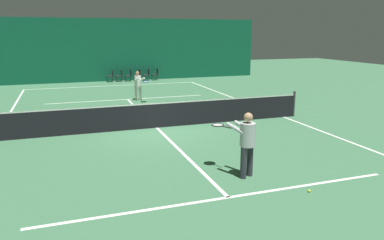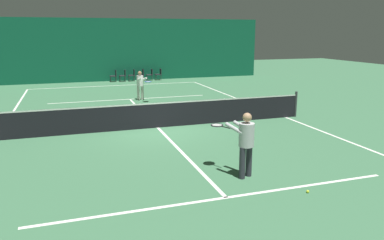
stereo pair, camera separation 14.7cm
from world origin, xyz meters
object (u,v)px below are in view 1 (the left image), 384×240
(player_far, at_px, (138,83))
(courtside_chair_4, at_px, (147,74))
(courtside_chair_3, at_px, (138,74))
(player_near, at_px, (246,140))
(courtside_chair_1, at_px, (120,75))
(courtside_chair_2, at_px, (129,74))
(courtside_chair_5, at_px, (156,73))
(tennis_ball, at_px, (309,191))
(courtside_chair_0, at_px, (111,75))
(tennis_net, at_px, (156,114))

(player_far, relative_size, courtside_chair_4, 1.80)
(player_far, distance_m, courtside_chair_3, 8.05)
(player_near, relative_size, player_far, 1.08)
(courtside_chair_1, relative_size, courtside_chair_3, 1.00)
(courtside_chair_2, distance_m, courtside_chair_4, 1.32)
(courtside_chair_3, xyz_separation_m, courtside_chair_4, (0.66, 0.00, 0.00))
(player_far, xyz_separation_m, courtside_chair_4, (2.22, 7.89, -0.40))
(courtside_chair_5, bearing_deg, player_far, -20.04)
(courtside_chair_4, bearing_deg, courtside_chair_3, -90.00)
(tennis_ball, bearing_deg, courtside_chair_2, 91.12)
(courtside_chair_4, xyz_separation_m, tennis_ball, (-0.91, -20.64, -0.45))
(courtside_chair_3, height_order, tennis_ball, courtside_chair_3)
(courtside_chair_5, bearing_deg, tennis_ball, -4.36)
(courtside_chair_2, bearing_deg, courtside_chair_0, -90.00)
(courtside_chair_1, xyz_separation_m, courtside_chair_3, (1.32, 0.00, 0.00))
(player_near, distance_m, player_far, 11.43)
(courtside_chair_0, distance_m, tennis_ball, 20.72)
(courtside_chair_1, bearing_deg, tennis_net, -3.14)
(player_far, height_order, courtside_chair_0, player_far)
(tennis_net, bearing_deg, courtside_chair_0, 89.58)
(courtside_chair_2, relative_size, courtside_chair_4, 1.00)
(tennis_net, xyz_separation_m, courtside_chair_4, (2.74, 13.89, -0.03))
(player_far, xyz_separation_m, tennis_ball, (1.31, -12.75, -0.85))
(courtside_chair_3, distance_m, courtside_chair_4, 0.66)
(player_near, relative_size, courtside_chair_0, 1.93)
(player_far, bearing_deg, tennis_ball, -8.55)
(courtside_chair_4, bearing_deg, tennis_ball, -2.54)
(tennis_net, relative_size, courtside_chair_4, 14.29)
(courtside_chair_4, distance_m, courtside_chair_5, 0.66)
(courtside_chair_1, bearing_deg, courtside_chair_5, 90.00)
(courtside_chair_3, bearing_deg, courtside_chair_4, 90.00)
(tennis_net, height_order, courtside_chair_2, tennis_net)
(courtside_chair_0, bearing_deg, player_near, 2.36)
(player_far, bearing_deg, courtside_chair_0, 168.62)
(courtside_chair_0, xyz_separation_m, tennis_ball, (1.72, -20.64, -0.45))
(player_near, bearing_deg, tennis_ball, -169.70)
(tennis_net, height_order, tennis_ball, tennis_net)
(courtside_chair_4, relative_size, tennis_ball, 12.73)
(courtside_chair_0, distance_m, courtside_chair_5, 3.29)
(tennis_net, relative_size, courtside_chair_0, 14.29)
(courtside_chair_1, xyz_separation_m, courtside_chair_4, (1.98, 0.00, 0.00))
(player_far, relative_size, tennis_ball, 22.87)
(tennis_ball, bearing_deg, tennis_net, 105.12)
(courtside_chair_1, distance_m, tennis_ball, 20.67)
(tennis_ball, bearing_deg, courtside_chair_5, 85.64)
(tennis_ball, bearing_deg, player_near, 124.82)
(courtside_chair_2, relative_size, tennis_ball, 12.73)
(courtside_chair_1, height_order, courtside_chair_4, same)
(player_near, xyz_separation_m, courtside_chair_0, (-0.80, 19.31, -0.46))
(courtside_chair_0, relative_size, courtside_chair_3, 1.00)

